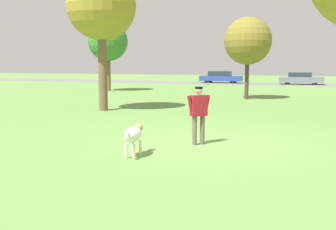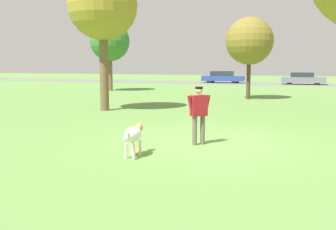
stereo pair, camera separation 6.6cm
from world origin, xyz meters
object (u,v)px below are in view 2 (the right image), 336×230
at_px(tree_near_left, 103,6).
at_px(tree_far_left, 110,41).
at_px(tree_mid_center, 249,41).
at_px(parked_car_blue, 223,77).
at_px(frisbee, 136,149).
at_px(person, 199,111).
at_px(dog, 133,135).
at_px(parked_car_grey, 303,79).

relative_size(tree_near_left, tree_far_left, 1.17).
height_order(tree_mid_center, parked_car_blue, tree_mid_center).
distance_m(frisbee, tree_near_left, 9.85).
height_order(person, dog, person).
distance_m(person, frisbee, 1.98).
height_order(tree_far_left, tree_mid_center, tree_far_left).
distance_m(tree_near_left, tree_mid_center, 9.81).
xyz_separation_m(person, tree_mid_center, (-0.65, 14.07, 2.57)).
height_order(tree_far_left, parked_car_blue, tree_far_left).
xyz_separation_m(tree_far_left, tree_mid_center, (11.35, -3.73, -0.37)).
relative_size(person, parked_car_grey, 0.36).
height_order(frisbee, tree_mid_center, tree_mid_center).
bearing_deg(frisbee, tree_near_left, 123.79).
relative_size(tree_far_left, parked_car_grey, 1.25).
relative_size(tree_near_left, parked_car_blue, 1.38).
xyz_separation_m(person, dog, (-1.11, -1.80, -0.42)).
bearing_deg(tree_far_left, tree_mid_center, -18.19).
relative_size(frisbee, tree_far_left, 0.05).
bearing_deg(parked_car_blue, dog, -81.32).
xyz_separation_m(tree_near_left, parked_car_blue, (0.07, 26.84, -4.09)).
relative_size(person, tree_mid_center, 0.32).
height_order(dog, frisbee, dog).
relative_size(dog, tree_mid_center, 0.23).
distance_m(person, tree_far_left, 21.67).
bearing_deg(tree_near_left, parked_car_blue, 89.84).
bearing_deg(tree_mid_center, parked_car_grey, 80.70).
xyz_separation_m(dog, tree_mid_center, (0.46, 15.87, 2.99)).
relative_size(dog, tree_far_left, 0.21).
xyz_separation_m(tree_mid_center, parked_car_blue, (-5.41, 18.81, -2.85)).
bearing_deg(tree_far_left, person, -56.01).
distance_m(dog, tree_near_left, 10.22).
relative_size(dog, parked_car_blue, 0.25).
distance_m(frisbee, parked_car_blue, 34.36).
xyz_separation_m(tree_near_left, tree_mid_center, (5.49, 8.04, -1.24)).
relative_size(person, parked_car_blue, 0.34).
bearing_deg(tree_far_left, frisbee, -60.61).
distance_m(person, tree_mid_center, 14.32).
bearing_deg(dog, tree_far_left, 24.44).
bearing_deg(person, dog, -164.78).
relative_size(parked_car_blue, parked_car_grey, 1.06).
bearing_deg(parked_car_grey, tree_mid_center, -98.96).
bearing_deg(tree_mid_center, dog, -91.65).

